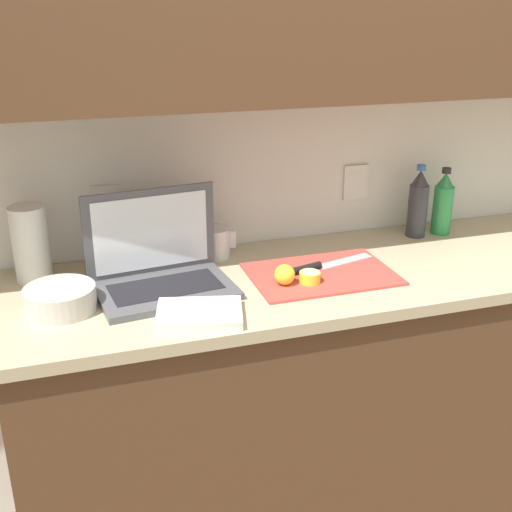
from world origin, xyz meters
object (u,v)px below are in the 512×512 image
cutting_board (321,274)px  bottle_oil_tall (418,204)px  knife (317,266)px  paper_towel_roll (31,244)px  lemon_half_cut (310,277)px  lemon_whole_beside (285,275)px  measuring_cup (215,243)px  laptop (160,266)px  bowl_white (60,299)px  bottle_green_soda (443,204)px

cutting_board → bottle_oil_tall: (0.45, 0.22, 0.11)m
knife → paper_towel_roll: 0.84m
cutting_board → lemon_half_cut: (-0.06, -0.05, 0.02)m
lemon_whole_beside → measuring_cup: measuring_cup is taller
cutting_board → paper_towel_roll: (-0.82, 0.23, 0.11)m
bottle_oil_tall → paper_towel_roll: size_ratio=1.13×
measuring_cup → laptop: bearing=-139.4°
cutting_board → knife: size_ratio=1.41×
knife → lemon_whole_beside: (-0.13, -0.08, 0.02)m
bottle_oil_tall → paper_towel_roll: bottle_oil_tall is taller
bottle_oil_tall → bowl_white: 1.22m
lemon_whole_beside → bowl_white: lemon_whole_beside is taller
cutting_board → lemon_whole_beside: lemon_whole_beside is taller
knife → laptop: bearing=161.7°
bottle_green_soda → measuring_cup: bottle_green_soda is taller
laptop → bottle_oil_tall: laptop is taller
paper_towel_roll → lemon_whole_beside: bearing=-21.8°
bottle_green_soda → lemon_half_cut: bearing=-155.6°
bowl_white → knife: bearing=3.1°
lemon_whole_beside → bottle_oil_tall: 0.65m
bowl_white → laptop: bearing=14.2°
knife → lemon_whole_beside: bearing=-164.2°
laptop → knife: bearing=-10.2°
laptop → cutting_board: bearing=-14.1°
lemon_half_cut → bowl_white: size_ratio=0.33×
lemon_half_cut → paper_towel_roll: bearing=159.7°
measuring_cup → paper_towel_roll: (-0.55, -0.01, 0.06)m
lemon_whole_beside → bowl_white: bearing=176.5°
laptop → bowl_white: size_ratio=2.16×
lemon_half_cut → lemon_whole_beside: bearing=174.2°
paper_towel_roll → bottle_oil_tall: bearing=-0.2°
cutting_board → laptop: bearing=172.4°
cutting_board → bowl_white: size_ratio=2.27×
lemon_half_cut → bowl_white: bowl_white is taller
cutting_board → lemon_whole_beside: bearing=-161.5°
paper_towel_roll → bowl_white: bearing=-74.2°
bottle_green_soda → bowl_white: bearing=-169.9°
lemon_half_cut → measuring_cup: measuring_cup is taller
knife → lemon_whole_beside: size_ratio=5.06×
lemon_whole_beside → paper_towel_roll: paper_towel_roll is taller
laptop → knife: (0.47, -0.03, -0.05)m
lemon_whole_beside → bottle_oil_tall: (0.58, 0.27, 0.08)m
bottle_oil_tall → measuring_cup: 0.72m
lemon_half_cut → bottle_oil_tall: (0.51, 0.28, 0.09)m
laptop → paper_towel_roll: (-0.34, 0.17, 0.05)m
bowl_white → cutting_board: bearing=0.6°
lemon_half_cut → bottle_oil_tall: 0.59m
lemon_whole_beside → bottle_green_soda: size_ratio=0.26×
measuring_cup → knife: bearing=-38.2°
cutting_board → bottle_oil_tall: bottle_oil_tall is taller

